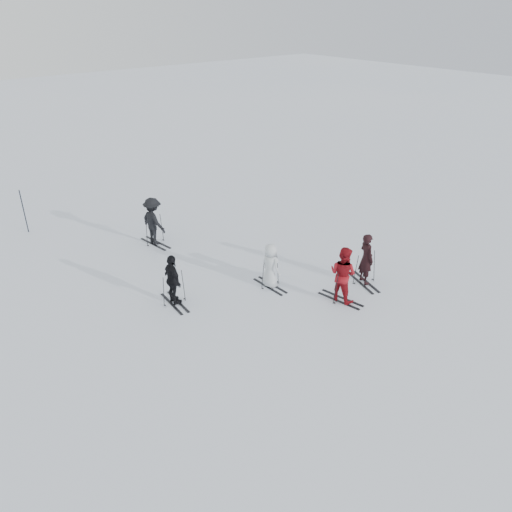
{
  "coord_description": "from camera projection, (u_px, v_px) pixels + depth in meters",
  "views": [
    {
      "loc": [
        -10.04,
        -11.2,
        9.2
      ],
      "look_at": [
        0.0,
        1.0,
        1.0
      ],
      "focal_mm": 35.0,
      "sensor_mm": 36.0,
      "label": 1
    }
  ],
  "objects": [
    {
      "name": "skis_red",
      "position": [
        342.0,
        284.0,
        16.8
      ],
      "size": [
        1.82,
        1.16,
        1.24
      ],
      "primitive_type": null,
      "rotation": [
        0.0,
        0.0,
        1.73
      ],
      "color": "black",
      "rests_on": "ground"
    },
    {
      "name": "skis_grey",
      "position": [
        270.0,
        272.0,
        17.63
      ],
      "size": [
        1.57,
        0.85,
        1.14
      ],
      "primitive_type": null,
      "rotation": [
        0.0,
        0.0,
        1.58
      ],
      "color": "black",
      "rests_on": "ground"
    },
    {
      "name": "skis_uphill_left",
      "position": [
        174.0,
        288.0,
        16.62
      ],
      "size": [
        1.69,
        1.0,
        1.18
      ],
      "primitive_type": null,
      "rotation": [
        0.0,
        0.0,
        1.48
      ],
      "color": "black",
      "rests_on": "ground"
    },
    {
      "name": "skier_uphill_left",
      "position": [
        173.0,
        281.0,
        16.48
      ],
      "size": [
        0.52,
        1.07,
        1.77
      ],
      "primitive_type": "imported",
      "rotation": [
        0.0,
        0.0,
        1.48
      ],
      "color": "black",
      "rests_on": "ground"
    },
    {
      "name": "skier_uphill_far",
      "position": [
        153.0,
        222.0,
        20.52
      ],
      "size": [
        0.9,
        1.38,
        2.0
      ],
      "primitive_type": "imported",
      "rotation": [
        0.0,
        0.0,
        1.7
      ],
      "color": "black",
      "rests_on": "ground"
    },
    {
      "name": "skis_uphill_far",
      "position": [
        154.0,
        230.0,
        20.69
      ],
      "size": [
        1.82,
        1.12,
        1.25
      ],
      "primitive_type": null,
      "rotation": [
        0.0,
        0.0,
        1.7
      ],
      "color": "black",
      "rests_on": "ground"
    },
    {
      "name": "piste_marker",
      "position": [
        24.0,
        211.0,
        21.59
      ],
      "size": [
        0.05,
        0.05,
        1.95
      ],
      "primitive_type": "cylinder",
      "rotation": [
        0.0,
        0.0,
        -0.33
      ],
      "color": "black",
      "rests_on": "ground"
    },
    {
      "name": "skis_near_dark",
      "position": [
        365.0,
        267.0,
        17.82
      ],
      "size": [
        1.91,
        1.39,
        1.25
      ],
      "primitive_type": null,
      "rotation": [
        0.0,
        0.0,
        1.26
      ],
      "color": "black",
      "rests_on": "ground"
    },
    {
      "name": "skier_near_dark",
      "position": [
        366.0,
        259.0,
        17.67
      ],
      "size": [
        0.65,
        0.8,
        1.9
      ],
      "primitive_type": "imported",
      "rotation": [
        0.0,
        0.0,
        1.26
      ],
      "color": "black",
      "rests_on": "ground"
    },
    {
      "name": "skier_red",
      "position": [
        343.0,
        275.0,
        16.63
      ],
      "size": [
        0.89,
        1.06,
        1.97
      ],
      "primitive_type": "imported",
      "rotation": [
        0.0,
        0.0,
        1.73
      ],
      "color": "maroon",
      "rests_on": "ground"
    },
    {
      "name": "skier_grey",
      "position": [
        270.0,
        266.0,
        17.51
      ],
      "size": [
        0.53,
        0.8,
        1.63
      ],
      "primitive_type": "imported",
      "rotation": [
        0.0,
        0.0,
        1.58
      ],
      "color": "silver",
      "rests_on": "ground"
    },
    {
      "name": "ground",
      "position": [
        274.0,
        291.0,
        17.57
      ],
      "size": [
        120.0,
        120.0,
        0.0
      ],
      "primitive_type": "plane",
      "color": "silver",
      "rests_on": "ground"
    }
  ]
}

